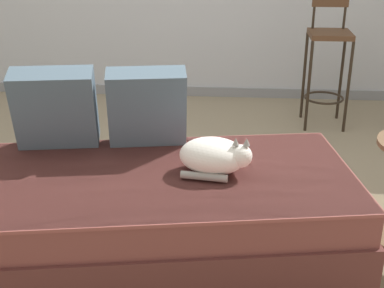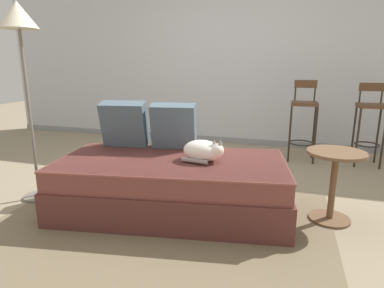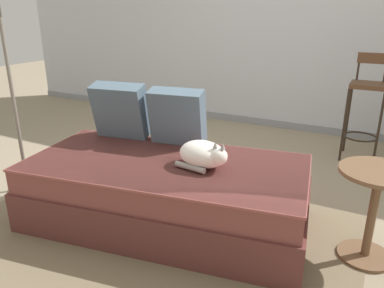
{
  "view_description": "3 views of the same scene",
  "coord_description": "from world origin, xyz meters",
  "px_view_note": "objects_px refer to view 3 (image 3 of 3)",
  "views": [
    {
      "loc": [
        0.33,
        -2.66,
        1.6
      ],
      "look_at": [
        0.15,
        -0.3,
        0.58
      ],
      "focal_mm": 50.0,
      "sensor_mm": 36.0,
      "label": 1
    },
    {
      "loc": [
        0.91,
        -2.79,
        1.21
      ],
      "look_at": [
        0.15,
        -0.3,
        0.58
      ],
      "focal_mm": 30.0,
      "sensor_mm": 36.0,
      "label": 2
    },
    {
      "loc": [
        1.23,
        -2.37,
        1.41
      ],
      "look_at": [
        0.15,
        -0.3,
        0.58
      ],
      "focal_mm": 35.0,
      "sensor_mm": 36.0,
      "label": 3
    }
  ],
  "objects_px": {
    "couch": "(166,192)",
    "throw_pillow_corner": "(121,111)",
    "throw_pillow_middle": "(177,117)",
    "cat": "(204,154)",
    "bar_stool_near_window": "(366,101)",
    "side_table": "(374,202)"
  },
  "relations": [
    {
      "from": "throw_pillow_middle",
      "to": "throw_pillow_corner",
      "type": "bearing_deg",
      "value": -170.83
    },
    {
      "from": "side_table",
      "to": "cat",
      "type": "bearing_deg",
      "value": -170.84
    },
    {
      "from": "couch",
      "to": "throw_pillow_corner",
      "type": "relative_size",
      "value": 4.47
    },
    {
      "from": "cat",
      "to": "side_table",
      "type": "distance_m",
      "value": 1.04
    },
    {
      "from": "throw_pillow_corner",
      "to": "bar_stool_near_window",
      "type": "bearing_deg",
      "value": 45.14
    },
    {
      "from": "couch",
      "to": "throw_pillow_middle",
      "type": "distance_m",
      "value": 0.57
    },
    {
      "from": "throw_pillow_corner",
      "to": "throw_pillow_middle",
      "type": "distance_m",
      "value": 0.47
    },
    {
      "from": "bar_stool_near_window",
      "to": "couch",
      "type": "bearing_deg",
      "value": -119.21
    },
    {
      "from": "throw_pillow_middle",
      "to": "cat",
      "type": "distance_m",
      "value": 0.5
    },
    {
      "from": "couch",
      "to": "cat",
      "type": "relative_size",
      "value": 5.56
    },
    {
      "from": "bar_stool_near_window",
      "to": "throw_pillow_corner",
      "type": "bearing_deg",
      "value": -134.86
    },
    {
      "from": "throw_pillow_corner",
      "to": "bar_stool_near_window",
      "type": "relative_size",
      "value": 0.44
    },
    {
      "from": "bar_stool_near_window",
      "to": "side_table",
      "type": "bearing_deg",
      "value": -83.67
    },
    {
      "from": "throw_pillow_corner",
      "to": "cat",
      "type": "height_order",
      "value": "throw_pillow_corner"
    },
    {
      "from": "couch",
      "to": "throw_pillow_corner",
      "type": "xyz_separation_m",
      "value": [
        -0.57,
        0.28,
        0.45
      ]
    },
    {
      "from": "couch",
      "to": "bar_stool_near_window",
      "type": "height_order",
      "value": "bar_stool_near_window"
    },
    {
      "from": "throw_pillow_middle",
      "to": "bar_stool_near_window",
      "type": "height_order",
      "value": "bar_stool_near_window"
    },
    {
      "from": "throw_pillow_corner",
      "to": "side_table",
      "type": "xyz_separation_m",
      "value": [
        1.85,
        -0.07,
        -0.3
      ]
    },
    {
      "from": "couch",
      "to": "side_table",
      "type": "relative_size",
      "value": 3.51
    },
    {
      "from": "cat",
      "to": "side_table",
      "type": "bearing_deg",
      "value": 9.16
    },
    {
      "from": "bar_stool_near_window",
      "to": "cat",
      "type": "bearing_deg",
      "value": -113.39
    },
    {
      "from": "throw_pillow_middle",
      "to": "bar_stool_near_window",
      "type": "bearing_deg",
      "value": 53.17
    }
  ]
}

